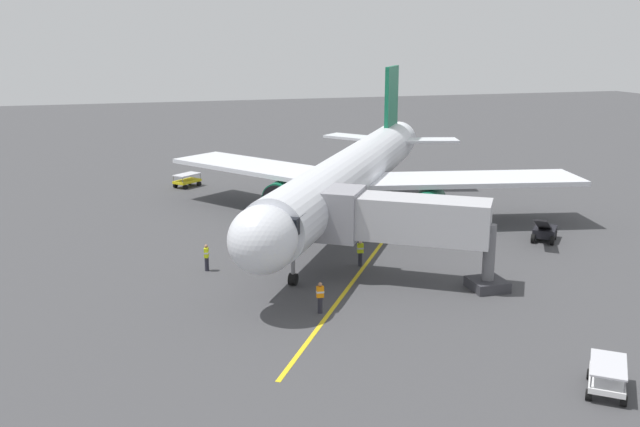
% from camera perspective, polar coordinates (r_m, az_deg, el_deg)
% --- Properties ---
extents(ground_plane, '(220.00, 220.00, 0.00)m').
position_cam_1_polar(ground_plane, '(55.01, 3.88, -0.79)').
color(ground_plane, '#424244').
extents(apron_lead_in_line, '(21.85, 33.77, 0.01)m').
position_cam_1_polar(apron_lead_in_line, '(48.47, 4.69, -2.88)').
color(apron_lead_in_line, yellow).
rests_on(apron_lead_in_line, ground).
extents(airplane, '(30.49, 35.71, 11.50)m').
position_cam_1_polar(airplane, '(53.24, 2.57, 3.15)').
color(airplane, silver).
rests_on(airplane, ground).
extents(jet_bridge, '(10.61, 8.07, 5.40)m').
position_cam_1_polar(jet_bridge, '(41.42, 5.93, -0.48)').
color(jet_bridge, '#B7B7BC').
rests_on(jet_bridge, ground).
extents(ground_crew_marshaller, '(0.42, 0.29, 1.71)m').
position_cam_1_polar(ground_crew_marshaller, '(37.17, 0.01, -6.81)').
color(ground_crew_marshaller, '#23232D').
rests_on(ground_crew_marshaller, ground).
extents(ground_crew_wing_walker, '(0.41, 0.27, 1.71)m').
position_cam_1_polar(ground_crew_wing_walker, '(44.61, 3.29, -3.19)').
color(ground_crew_wing_walker, '#23232D').
rests_on(ground_crew_wing_walker, ground).
extents(ground_crew_loader, '(0.36, 0.46, 1.71)m').
position_cam_1_polar(ground_crew_loader, '(44.20, -9.21, -3.53)').
color(ground_crew_loader, '#23232D').
rests_on(ground_crew_loader, ground).
extents(baggage_cart_near_nose, '(2.89, 2.75, 1.27)m').
position_cam_1_polar(baggage_cart_near_nose, '(69.21, -10.76, 2.68)').
color(baggage_cart_near_nose, yellow).
rests_on(baggage_cart_near_nose, ground).
extents(belt_loader_portside, '(3.87, 4.27, 2.32)m').
position_cam_1_polar(belt_loader_portside, '(52.50, 17.79, -1.38)').
color(belt_loader_portside, black).
rests_on(belt_loader_portside, ground).
extents(baggage_cart_starboard_side, '(2.70, 2.91, 1.27)m').
position_cam_1_polar(baggage_cart_starboard_side, '(31.76, 22.32, -12.22)').
color(baggage_cart_starboard_side, white).
rests_on(baggage_cart_starboard_side, ground).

